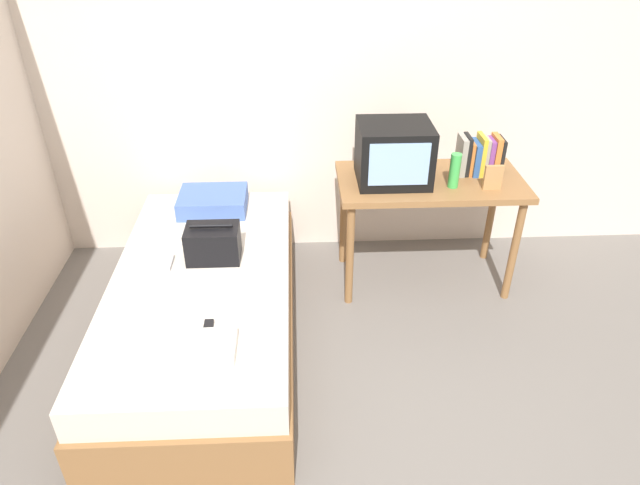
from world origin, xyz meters
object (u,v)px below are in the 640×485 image
desk (429,193)px  tv (394,153)px  book_row (479,155)px  magazine (149,324)px  pillow (213,201)px  remote_silver (168,263)px  handbag (213,243)px  water_bottle (455,171)px  remote_dark (208,331)px  bed (205,310)px  picture_frame (493,178)px  folded_towel (205,347)px

desk → tv: size_ratio=2.64×
tv → book_row: tv is taller
tv → magazine: 1.73m
pillow → remote_silver: size_ratio=3.03×
pillow → handbag: size_ratio=1.46×
water_bottle → remote_dark: bearing=-145.1°
bed → tv: bearing=27.4°
picture_frame → magazine: size_ratio=0.53×
water_bottle → tv: bearing=162.6°
desk → folded_towel: desk is taller
bed → remote_dark: bearing=-78.7°
water_bottle → remote_silver: 1.76m
pillow → handbag: bearing=-83.2°
bed → folded_towel: size_ratio=7.14×
tv → picture_frame: (0.58, -0.15, -0.10)m
magazine → remote_dark: 0.31m
bed → book_row: (1.70, 0.67, 0.63)m
bed → water_bottle: (1.49, 0.48, 0.62)m
tv → water_bottle: tv is taller
folded_towel → pillow: bearing=94.8°
water_bottle → pillow: water_bottle is taller
tv → remote_silver: 1.48m
picture_frame → handbag: size_ratio=0.52×
desk → tv: 0.37m
magazine → folded_towel: folded_towel is taller
pillow → remote_dark: pillow is taller
desk → picture_frame: 0.41m
water_bottle → magazine: (-1.69, -0.90, -0.37)m
magazine → water_bottle: bearing=28.0°
desk → remote_silver: 1.66m
tv → water_bottle: bearing=-17.4°
tv → remote_silver: tv is taller
tv → folded_towel: bearing=-130.4°
water_bottle → pillow: size_ratio=0.49×
bed → picture_frame: bearing=14.2°
tv → handbag: bearing=-158.0°
tv → handbag: size_ratio=1.47×
remote_dark → handbag: bearing=93.3°
picture_frame → folded_towel: bearing=-146.7°
handbag → remote_dark: bearing=-86.7°
book_row → handbag: (-1.64, -0.52, -0.28)m
picture_frame → pillow: size_ratio=0.35×
picture_frame → remote_dark: bearing=-150.1°
water_bottle → handbag: (-1.43, -0.32, -0.27)m
water_bottle → book_row: size_ratio=0.78×
picture_frame → remote_dark: picture_frame is taller
bed → magazine: magazine is taller
book_row → remote_silver: 2.01m
water_bottle → book_row: (0.20, 0.19, 0.01)m
folded_towel → remote_silver: bearing=112.3°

